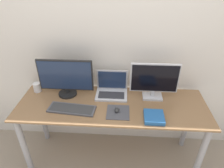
% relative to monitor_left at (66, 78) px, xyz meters
% --- Properties ---
extents(wall_back, '(7.00, 0.05, 2.50)m').
position_rel_monitor_left_xyz_m(wall_back, '(0.47, 0.23, 0.28)').
color(wall_back, silver).
rests_on(wall_back, ground_plane).
extents(desk, '(1.82, 0.61, 0.77)m').
position_rel_monitor_left_xyz_m(desk, '(0.47, -0.14, -0.34)').
color(desk, olive).
rests_on(desk, ground_plane).
extents(monitor_left, '(0.54, 0.19, 0.39)m').
position_rel_monitor_left_xyz_m(monitor_left, '(0.00, 0.00, 0.00)').
color(monitor_left, black).
rests_on(monitor_left, desk).
extents(monitor_right, '(0.46, 0.14, 0.37)m').
position_rel_monitor_left_xyz_m(monitor_right, '(0.86, 0.00, 0.00)').
color(monitor_right, silver).
rests_on(monitor_right, desk).
extents(laptop, '(0.32, 0.23, 0.23)m').
position_rel_monitor_left_xyz_m(laptop, '(0.45, 0.04, -0.14)').
color(laptop, silver).
rests_on(laptop, desk).
extents(keyboard, '(0.45, 0.19, 0.02)m').
position_rel_monitor_left_xyz_m(keyboard, '(0.10, -0.25, -0.19)').
color(keyboard, '#4C4C51').
rests_on(keyboard, desk).
extents(mousepad, '(0.21, 0.21, 0.00)m').
position_rel_monitor_left_xyz_m(mousepad, '(0.53, -0.26, -0.19)').
color(mousepad, '#47474C').
rests_on(mousepad, desk).
extents(mouse, '(0.04, 0.07, 0.03)m').
position_rel_monitor_left_xyz_m(mouse, '(0.52, -0.25, -0.17)').
color(mouse, '#333333').
rests_on(mouse, mousepad).
extents(book, '(0.17, 0.18, 0.04)m').
position_rel_monitor_left_xyz_m(book, '(0.84, -0.33, -0.18)').
color(book, '#235B9E').
rests_on(book, desk).
extents(mug, '(0.07, 0.07, 0.10)m').
position_rel_monitor_left_xyz_m(mug, '(-0.33, 0.03, -0.15)').
color(mug, white).
rests_on(mug, desk).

